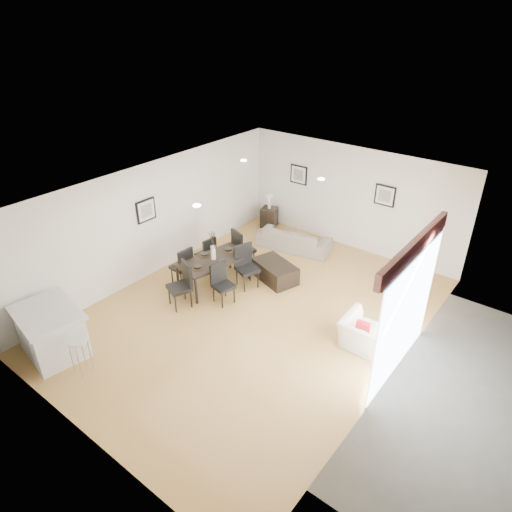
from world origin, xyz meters
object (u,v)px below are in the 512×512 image
Objects in this scene: dining_chair_wnear at (183,264)px; dining_chair_foot at (241,247)px; sofa at (294,239)px; side_table at (269,217)px; dining_chair_efar at (245,263)px; dining_chair_enear at (221,281)px; dining_table at (214,262)px; coffee_table at (275,271)px; dining_chair_head at (183,282)px; armchair at (368,335)px; kitchen_island at (51,332)px; dining_chair_wfar at (208,252)px; bar_stool at (78,344)px.

dining_chair_foot is (0.54, 1.41, 0.04)m from dining_chair_wnear.
side_table reaches higher than sofa.
dining_chair_efar is 0.82m from dining_chair_foot.
dining_table is at bearing 68.71° from dining_chair_enear.
coffee_table is at bearing -12.66° from dining_chair_efar.
dining_chair_head reaches higher than dining_chair_efar.
armchair is at bearing -34.38° from side_table.
coffee_table is (0.97, 1.04, -0.39)m from dining_table.
kitchen_island is (-1.74, -4.61, 0.25)m from coffee_table.
dining_chair_wfar is 0.87× the size of dining_chair_foot.
dining_table is at bearing -75.07° from side_table.
sofa is 3.20m from dining_chair_wnear.
coffee_table is (1.54, 1.45, -0.30)m from dining_chair_wnear.
dining_table is at bearing 69.26° from sofa.
dining_chair_wfar is (-0.58, 0.40, -0.12)m from dining_table.
bar_stool is at bearing -77.77° from dining_table.
dining_table is 3.57m from bar_stool.
bar_stool is at bearing 109.21° from dining_chair_foot.
sofa is at bearing 86.98° from bar_stool.
dining_chair_efar is 3.24m from side_table.
sofa is at bearing 163.95° from dining_chair_wnear.
dining_chair_enear is at bearing -87.26° from coffee_table.
side_table reaches higher than coffee_table.
armchair is 5.20m from bar_stool.
dining_chair_wfar is at bearing 100.18° from bar_stool.
dining_table is at bearing 87.72° from kitchen_island.
dining_chair_foot is 0.93× the size of coffee_table.
dining_chair_efar is at bearing 83.84° from bar_stool.
dining_chair_foot is at bearing -69.65° from side_table.
sofa reaches higher than coffee_table.
coffee_table is (1.00, 0.04, -0.34)m from dining_chair_foot.
dining_chair_head is 2.57m from bar_stool.
dining_chair_wnear is at bearing 7.28° from dining_chair_wfar.
dining_chair_enear is at bearing -158.42° from dining_chair_efar.
coffee_table is at bearing -160.66° from dining_chair_foot.
dining_chair_wnear is 0.86× the size of coffee_table.
sofa is 3.01m from dining_chair_enear.
dining_chair_wfar reaches higher than armchair.
armchair is 1.71× the size of side_table.
dining_chair_wfar is 1.39m from dining_chair_enear.
dining_chair_efar reaches higher than sofa.
coffee_table is at bearing -19.97° from armchair.
dining_chair_efar is at bearing 81.42° from kitchen_island.
sofa is 2.18× the size of dining_chair_wfar.
sofa is 6.30m from kitchen_island.
side_table is at bearing 100.84° from kitchen_island.
dining_chair_efar reaches higher than armchair.
armchair is at bearing 45.10° from bar_stool.
dining_chair_wnear is at bearing 103.93° from dining_chair_enear.
dining_chair_wfar is at bearing 134.89° from dining_chair_head.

